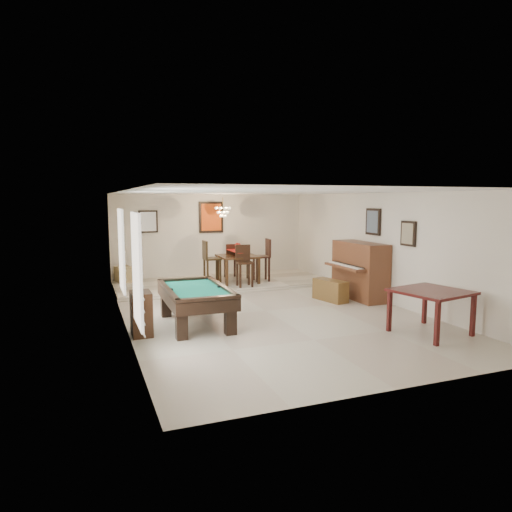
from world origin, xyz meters
TOP-DOWN VIEW (x-y plane):
  - ground_plane at (0.00, 0.00)m, footprint 6.00×9.00m
  - wall_back at (0.00, 4.50)m, footprint 6.00×0.04m
  - wall_front at (0.00, -4.50)m, footprint 6.00×0.04m
  - wall_left at (-3.00, 0.00)m, footprint 0.04×9.00m
  - wall_right at (3.00, 0.00)m, footprint 0.04×9.00m
  - ceiling at (0.00, 0.00)m, footprint 6.00×9.00m
  - dining_step at (0.00, 3.25)m, footprint 6.00×2.50m
  - window_left_front at (-2.97, -2.20)m, footprint 0.06×1.00m
  - window_left_rear at (-2.97, 0.60)m, footprint 0.06×1.00m
  - pool_table at (-1.70, -0.55)m, footprint 1.18×2.15m
  - square_table at (2.16, -2.67)m, footprint 1.39×1.39m
  - upright_piano at (2.51, 0.39)m, footprint 0.94×1.67m
  - piano_bench at (1.85, 0.39)m, footprint 0.55×0.97m
  - apothecary_chest at (-2.78, -0.88)m, footprint 0.35×0.53m
  - dining_table at (0.34, 2.95)m, footprint 1.08×1.08m
  - flower_vase at (0.34, 2.95)m, footprint 0.17×0.17m
  - dining_chair_south at (0.31, 2.26)m, footprint 0.44×0.44m
  - dining_chair_north at (0.39, 3.70)m, footprint 0.40×0.40m
  - dining_chair_west at (-0.39, 2.98)m, footprint 0.45×0.45m
  - dining_chair_east at (1.05, 2.91)m, footprint 0.49×0.49m
  - corner_bench at (-2.66, 4.15)m, footprint 0.51×0.58m
  - chandelier at (0.00, 3.20)m, footprint 0.44×0.44m
  - back_painting at (0.00, 4.46)m, footprint 0.75×0.06m
  - back_mirror at (-1.90, 4.46)m, footprint 0.55×0.06m
  - right_picture_upper at (2.96, 0.30)m, footprint 0.06×0.55m
  - right_picture_lower at (2.96, -1.00)m, footprint 0.06×0.45m

SIDE VIEW (x-z plane):
  - ground_plane at x=0.00m, z-range -0.02..0.00m
  - dining_step at x=0.00m, z-range 0.00..0.12m
  - piano_bench at x=1.85m, z-range 0.00..0.51m
  - corner_bench at x=-2.66m, z-range 0.12..0.56m
  - pool_table at x=-1.70m, z-range 0.00..0.71m
  - apothecary_chest at x=-2.78m, z-range 0.00..0.80m
  - square_table at x=2.16m, z-range 0.00..0.81m
  - dining_table at x=0.34m, z-range 0.12..1.00m
  - dining_chair_north at x=0.39m, z-range 0.12..1.15m
  - dining_chair_south at x=0.31m, z-range 0.12..1.23m
  - upright_piano at x=2.51m, z-range 0.00..1.40m
  - dining_chair_west at x=-0.39m, z-range 0.12..1.32m
  - dining_chair_east at x=1.05m, z-range 0.12..1.33m
  - flower_vase at x=0.34m, z-range 1.00..1.25m
  - wall_back at x=0.00m, z-range 0.00..2.60m
  - wall_front at x=0.00m, z-range 0.00..2.60m
  - wall_left at x=-3.00m, z-range 0.00..2.60m
  - wall_right at x=3.00m, z-range 0.00..2.60m
  - window_left_front at x=-2.97m, z-range 0.55..2.25m
  - window_left_rear at x=-2.97m, z-range 0.55..2.25m
  - right_picture_lower at x=2.96m, z-range 1.42..1.98m
  - back_mirror at x=-1.90m, z-range 1.48..2.12m
  - back_painting at x=0.00m, z-range 1.42..2.38m
  - right_picture_upper at x=2.96m, z-range 1.57..2.23m
  - chandelier at x=0.00m, z-range 1.90..2.50m
  - ceiling at x=0.00m, z-range 2.58..2.62m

